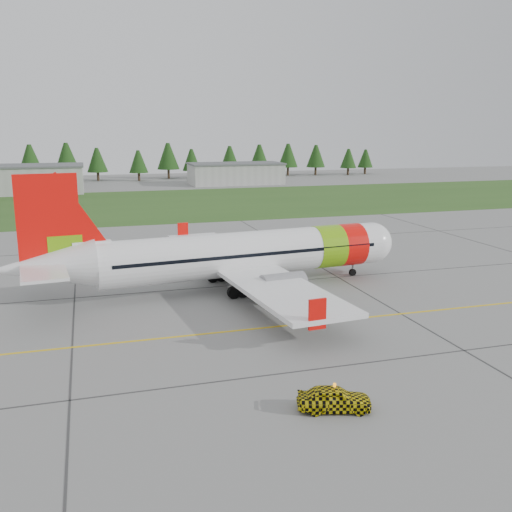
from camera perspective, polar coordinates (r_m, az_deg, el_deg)
name	(u,v)px	position (r m, az deg, el deg)	size (l,w,h in m)	color
ground	(325,368)	(36.00, 6.93, -11.07)	(320.00, 320.00, 0.00)	gray
aircraft	(238,255)	(52.02, -1.84, 0.13)	(36.29, 33.61, 11.00)	white
follow_me_car	(335,376)	(30.35, 7.90, -11.77)	(1.56, 1.32, 3.87)	yellow
grass_strip	(159,204)	(113.86, -9.71, 5.16)	(320.00, 50.00, 0.03)	#30561E
taxi_guideline	(283,326)	(42.92, 2.67, -7.00)	(120.00, 0.25, 0.02)	gold
hangar_west	(10,180)	(141.58, -23.42, 6.96)	(32.00, 14.00, 6.00)	#A8A8A3
hangar_east	(236,174)	(153.50, -2.05, 8.18)	(24.00, 12.00, 5.20)	#A8A8A3
treeline	(134,162)	(168.94, -12.15, 9.13)	(160.00, 8.00, 10.00)	#1C3F14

